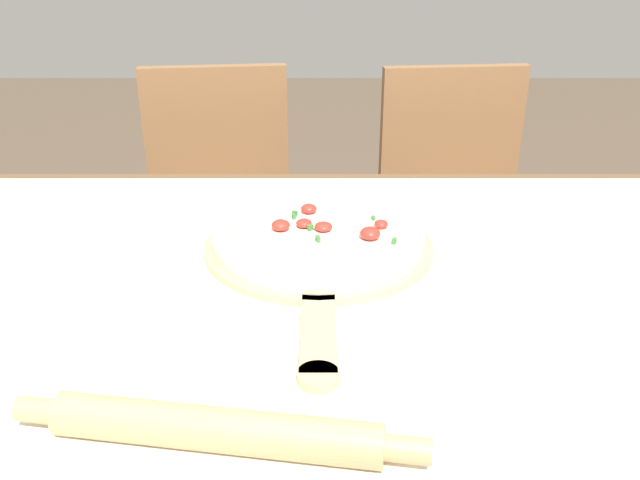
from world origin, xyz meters
The scene contains 7 objects.
dining_table centered at (0.00, 0.00, 0.67)m, with size 1.49×0.93×0.77m.
towel_cloth centered at (0.00, 0.00, 0.77)m, with size 1.41×0.85×0.00m.
pizza_peel centered at (-0.03, 0.08, 0.78)m, with size 0.36×0.55×0.01m.
pizza centered at (-0.03, 0.10, 0.80)m, with size 0.33×0.33×0.04m.
rolling_pin centered at (-0.13, -0.34, 0.80)m, with size 0.42×0.09×0.04m.
chair_left centered at (-0.30, 0.80, 0.53)m, with size 0.44×0.44×0.91m.
chair_right centered at (0.33, 0.80, 0.53)m, with size 0.44×0.44×0.91m.
Camera 1 is at (-0.03, -0.86, 1.25)m, focal length 38.00 mm.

